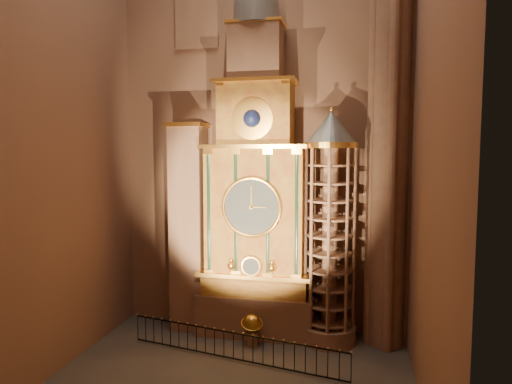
% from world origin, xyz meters
% --- Properties ---
extents(floor, '(14.00, 14.00, 0.00)m').
position_xyz_m(floor, '(0.00, 0.00, 0.00)').
color(floor, '#383330').
rests_on(floor, ground).
extents(wall_back, '(22.00, 0.00, 22.00)m').
position_xyz_m(wall_back, '(0.00, 6.00, 11.00)').
color(wall_back, '#876048').
rests_on(wall_back, floor).
extents(wall_left, '(0.00, 22.00, 22.00)m').
position_xyz_m(wall_left, '(-7.00, 0.00, 11.00)').
color(wall_left, '#876048').
rests_on(wall_left, floor).
extents(wall_right, '(0.00, 22.00, 22.00)m').
position_xyz_m(wall_right, '(7.00, 0.00, 11.00)').
color(wall_right, '#876048').
rests_on(wall_right, floor).
extents(astronomical_clock, '(5.60, 2.41, 16.70)m').
position_xyz_m(astronomical_clock, '(0.00, 4.96, 6.68)').
color(astronomical_clock, '#8C634C').
rests_on(astronomical_clock, floor).
extents(portrait_tower, '(1.80, 1.60, 10.20)m').
position_xyz_m(portrait_tower, '(-3.40, 4.98, 5.15)').
color(portrait_tower, '#8C634C').
rests_on(portrait_tower, floor).
extents(stair_turret, '(2.50, 2.50, 10.80)m').
position_xyz_m(stair_turret, '(3.50, 4.70, 5.27)').
color(stair_turret, '#8C634C').
rests_on(stair_turret, floor).
extents(gothic_pier, '(2.04, 2.04, 22.00)m').
position_xyz_m(gothic_pier, '(6.10, 5.00, 11.00)').
color(gothic_pier, '#8C634C').
rests_on(gothic_pier, floor).
extents(celestial_globe, '(1.28, 1.25, 1.45)m').
position_xyz_m(celestial_globe, '(0.11, 3.51, 0.87)').
color(celestial_globe, '#8C634C').
rests_on(celestial_globe, floor).
extents(iron_railing, '(9.74, 2.10, 1.19)m').
position_xyz_m(iron_railing, '(-0.32, 1.83, 0.65)').
color(iron_railing, black).
rests_on(iron_railing, floor).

